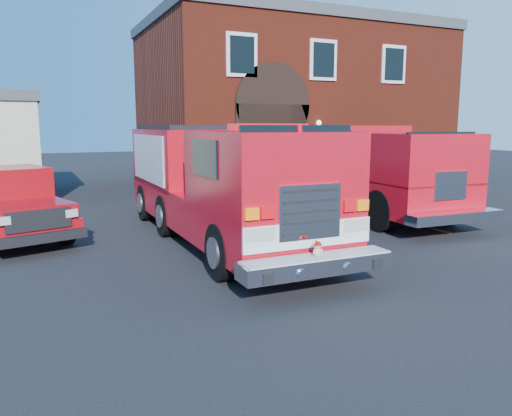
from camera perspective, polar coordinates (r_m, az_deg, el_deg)
name	(u,v)px	position (r m, az deg, el deg)	size (l,w,h in m)	color
ground	(236,253)	(12.23, -2.35, -5.18)	(100.00, 100.00, 0.00)	black
parking_stripe_near	(414,224)	(16.52, 17.60, -1.76)	(0.12, 3.00, 0.01)	yellow
parking_stripe_mid	(357,210)	(18.80, 11.48, -0.19)	(0.12, 3.00, 0.01)	yellow
parking_stripe_far	(315,199)	(21.27, 6.73, 1.04)	(0.12, 3.00, 0.01)	yellow
fire_station	(289,104)	(28.37, 3.81, 11.77)	(15.20, 10.20, 8.45)	maroon
fire_engine	(218,181)	(13.36, -4.36, 3.10)	(2.96, 10.13, 3.12)	black
pickup_truck	(4,204)	(15.44, -26.86, 0.39)	(3.76, 6.36, 1.96)	black
secondary_truck	(356,165)	(18.22, 11.38, 4.81)	(3.28, 9.58, 3.07)	black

